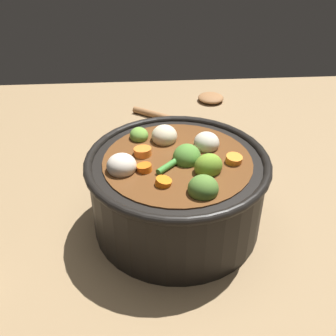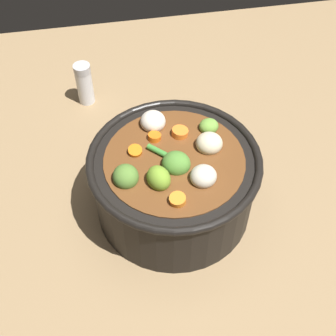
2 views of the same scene
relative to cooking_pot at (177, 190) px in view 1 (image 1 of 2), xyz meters
name	(u,v)px [view 1 (image 1 of 2)]	position (x,y,z in m)	size (l,w,h in m)	color
ground_plane	(176,223)	(0.00, 0.00, -0.06)	(1.10, 1.10, 0.00)	#8C704C
cooking_pot	(177,190)	(0.00, 0.00, 0.00)	(0.25, 0.25, 0.14)	black
wooden_spoon	(198,109)	(0.36, -0.08, -0.05)	(0.23, 0.23, 0.02)	#93633B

